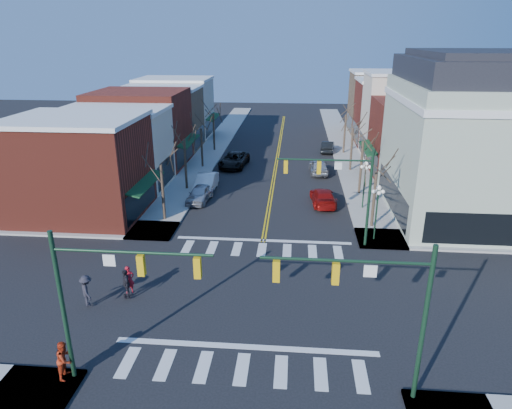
% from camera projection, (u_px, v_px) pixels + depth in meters
% --- Properties ---
extents(ground, '(160.00, 160.00, 0.00)m').
position_uv_depth(ground, '(254.00, 297.00, 26.75)').
color(ground, black).
rests_on(ground, ground).
extents(sidewalk_left, '(3.50, 70.00, 0.15)m').
position_uv_depth(sidewalk_left, '(186.00, 186.00, 46.09)').
color(sidewalk_left, '#9E9B93').
rests_on(sidewalk_left, ground).
extents(sidewalk_right, '(3.50, 70.00, 0.15)m').
position_uv_depth(sidewalk_right, '(361.00, 190.00, 44.68)').
color(sidewalk_right, '#9E9B93').
rests_on(sidewalk_right, ground).
extents(bldg_left_brick_a, '(10.00, 8.50, 8.00)m').
position_uv_depth(bldg_left_brick_a, '(80.00, 169.00, 37.56)').
color(bldg_left_brick_a, maroon).
rests_on(bldg_left_brick_a, ground).
extents(bldg_left_stucco_a, '(10.00, 7.00, 7.50)m').
position_uv_depth(bldg_left_stucco_a, '(115.00, 150.00, 44.87)').
color(bldg_left_stucco_a, beige).
rests_on(bldg_left_stucco_a, ground).
extents(bldg_left_brick_b, '(10.00, 9.00, 8.50)m').
position_uv_depth(bldg_left_brick_b, '(141.00, 129.00, 52.16)').
color(bldg_left_brick_b, maroon).
rests_on(bldg_left_brick_b, ground).
extents(bldg_left_tan, '(10.00, 7.50, 7.80)m').
position_uv_depth(bldg_left_tan, '(161.00, 119.00, 59.98)').
color(bldg_left_tan, '#876A4A').
rests_on(bldg_left_tan, ground).
extents(bldg_left_stucco_b, '(10.00, 8.00, 8.20)m').
position_uv_depth(bldg_left_stucco_b, '(176.00, 109.00, 67.14)').
color(bldg_left_stucco_b, beige).
rests_on(bldg_left_stucco_b, ground).
extents(bldg_right_brick_a, '(10.00, 8.50, 8.00)m').
position_uv_depth(bldg_right_brick_a, '(422.00, 139.00, 48.12)').
color(bldg_right_brick_a, maroon).
rests_on(bldg_right_brick_a, ground).
extents(bldg_right_stucco, '(10.00, 7.00, 10.00)m').
position_uv_depth(bldg_right_stucco, '(407.00, 117.00, 55.00)').
color(bldg_right_stucco, beige).
rests_on(bldg_right_stucco, ground).
extents(bldg_right_brick_b, '(10.00, 8.00, 8.50)m').
position_uv_depth(bldg_right_brick_b, '(394.00, 113.00, 62.26)').
color(bldg_right_brick_b, maroon).
rests_on(bldg_right_brick_b, ground).
extents(bldg_right_tan, '(10.00, 8.00, 9.00)m').
position_uv_depth(bldg_right_tan, '(384.00, 103.00, 69.63)').
color(bldg_right_tan, '#876A4A').
rests_on(bldg_right_tan, ground).
extents(victorian_corner, '(12.25, 14.25, 13.30)m').
position_uv_depth(victorian_corner, '(474.00, 137.00, 36.61)').
color(victorian_corner, '#ABB8A0').
rests_on(victorian_corner, ground).
extents(traffic_mast_near_left, '(6.60, 0.28, 7.20)m').
position_uv_depth(traffic_mast_near_left, '(103.00, 288.00, 18.64)').
color(traffic_mast_near_left, '#14331E').
rests_on(traffic_mast_near_left, ground).
extents(traffic_mast_near_right, '(6.60, 0.28, 7.20)m').
position_uv_depth(traffic_mast_near_right, '(378.00, 301.00, 17.75)').
color(traffic_mast_near_right, '#14331E').
rests_on(traffic_mast_near_right, ground).
extents(traffic_mast_far_right, '(6.60, 0.28, 7.20)m').
position_uv_depth(traffic_mast_far_right, '(343.00, 184.00, 31.55)').
color(traffic_mast_far_right, '#14331E').
rests_on(traffic_mast_far_right, ground).
extents(lamppost_corner, '(0.36, 0.36, 4.33)m').
position_uv_depth(lamppost_corner, '(377.00, 203.00, 32.98)').
color(lamppost_corner, '#14331E').
rests_on(lamppost_corner, ground).
extents(lamppost_midblock, '(0.36, 0.36, 4.33)m').
position_uv_depth(lamppost_midblock, '(365.00, 177.00, 39.04)').
color(lamppost_midblock, '#14331E').
rests_on(lamppost_midblock, ground).
extents(tree_left_a, '(0.24, 0.24, 4.76)m').
position_uv_depth(tree_left_a, '(163.00, 193.00, 36.85)').
color(tree_left_a, '#382B21').
rests_on(tree_left_a, ground).
extents(tree_left_b, '(0.24, 0.24, 5.04)m').
position_uv_depth(tree_left_b, '(186.00, 165.00, 44.27)').
color(tree_left_b, '#382B21').
rests_on(tree_left_b, ground).
extents(tree_left_c, '(0.24, 0.24, 4.55)m').
position_uv_depth(tree_left_c, '(202.00, 148.00, 51.81)').
color(tree_left_c, '#382B21').
rests_on(tree_left_c, ground).
extents(tree_left_d, '(0.24, 0.24, 4.90)m').
position_uv_depth(tree_left_d, '(214.00, 132.00, 59.22)').
color(tree_left_d, '#382B21').
rests_on(tree_left_d, ground).
extents(tree_right_a, '(0.24, 0.24, 4.62)m').
position_uv_depth(tree_right_a, '(374.00, 200.00, 35.52)').
color(tree_right_a, '#382B21').
rests_on(tree_right_a, ground).
extents(tree_right_b, '(0.24, 0.24, 5.18)m').
position_uv_depth(tree_right_b, '(361.00, 168.00, 42.89)').
color(tree_right_b, '#382B21').
rests_on(tree_right_b, ground).
extents(tree_right_c, '(0.24, 0.24, 4.83)m').
position_uv_depth(tree_right_c, '(351.00, 150.00, 50.41)').
color(tree_right_c, '#382B21').
rests_on(tree_right_c, ground).
extents(tree_right_d, '(0.24, 0.24, 4.97)m').
position_uv_depth(tree_right_d, '(345.00, 134.00, 57.85)').
color(tree_right_d, '#382B21').
rests_on(tree_right_d, ground).
extents(car_left_near, '(2.17, 4.48, 1.47)m').
position_uv_depth(car_left_near, '(200.00, 194.00, 41.72)').
color(car_left_near, '#B6B6BB').
rests_on(car_left_near, ground).
extents(car_left_mid, '(1.77, 5.04, 1.66)m').
position_uv_depth(car_left_mid, '(206.00, 183.00, 44.50)').
color(car_left_mid, white).
rests_on(car_left_mid, ground).
extents(car_left_far, '(3.32, 6.09, 1.62)m').
position_uv_depth(car_left_far, '(234.00, 160.00, 52.61)').
color(car_left_far, black).
rests_on(car_left_far, ground).
extents(car_right_near, '(2.40, 5.07, 1.43)m').
position_uv_depth(car_right_near, '(323.00, 197.00, 40.98)').
color(car_right_near, '#9A100E').
rests_on(car_right_near, ground).
extents(car_right_mid, '(2.12, 4.76, 1.59)m').
position_uv_depth(car_right_mid, '(319.00, 166.00, 50.05)').
color(car_right_mid, '#B0B0B5').
rests_on(car_right_mid, ground).
extents(car_right_far, '(2.04, 4.46, 1.42)m').
position_uv_depth(car_right_far, '(328.00, 147.00, 59.24)').
color(car_right_far, black).
rests_on(car_right_far, ground).
extents(pedestrian_red_a, '(0.74, 0.66, 1.70)m').
position_uv_depth(pedestrian_red_a, '(129.00, 280.00, 26.60)').
color(pedestrian_red_a, '#AB121F').
rests_on(pedestrian_red_a, sidewalk_left).
extents(pedestrian_red_b, '(0.71, 0.90, 1.81)m').
position_uv_depth(pedestrian_red_b, '(65.00, 359.00, 20.03)').
color(pedestrian_red_b, '#AB2B12').
rests_on(pedestrian_red_b, sidewalk_left).
extents(pedestrian_dark_a, '(0.86, 1.13, 1.78)m').
position_uv_depth(pedestrian_dark_a, '(126.00, 283.00, 26.16)').
color(pedestrian_dark_a, black).
rests_on(pedestrian_dark_a, sidewalk_left).
extents(pedestrian_dark_b, '(1.24, 1.36, 1.83)m').
position_uv_depth(pedestrian_dark_b, '(87.00, 291.00, 25.37)').
color(pedestrian_dark_b, black).
rests_on(pedestrian_dark_b, sidewalk_left).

